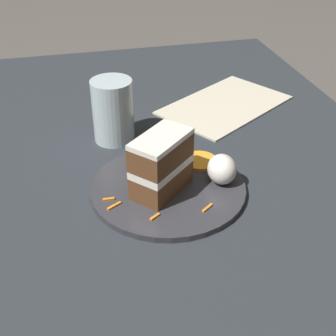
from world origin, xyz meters
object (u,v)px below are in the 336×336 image
cream_dollop (222,169)px  menu_card (225,105)px  plate (168,188)px  cake_slice (161,164)px  orange_garnish (200,161)px  drinking_glass (113,115)px

cream_dollop → menu_card: 0.30m
plate → menu_card: 0.33m
plate → cake_slice: size_ratio=2.25×
cake_slice → cream_dollop: cake_slice is taller
cream_dollop → cake_slice: bearing=-91.1°
orange_garnish → menu_card: orange_garnish is taller
cake_slice → drinking_glass: size_ratio=0.93×
cake_slice → cream_dollop: size_ratio=2.15×
plate → cream_dollop: (0.01, 0.09, 0.03)m
cake_slice → menu_card: bearing=101.2°
plate → menu_card: (-0.27, 0.19, -0.00)m
menu_card → cake_slice: bearing=111.4°
cake_slice → drinking_glass: bearing=151.1°
drinking_glass → cream_dollop: bearing=36.6°
cake_slice → orange_garnish: cake_slice is taller
cream_dollop → drinking_glass: (-0.20, -0.15, 0.02)m
menu_card → drinking_glass: bearing=76.3°
cream_dollop → drinking_glass: size_ratio=0.43×
plate → menu_card: size_ratio=0.92×
drinking_glass → menu_card: size_ratio=0.44×
plate → cake_slice: (0.01, -0.01, 0.05)m
cream_dollop → plate: bearing=-96.4°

